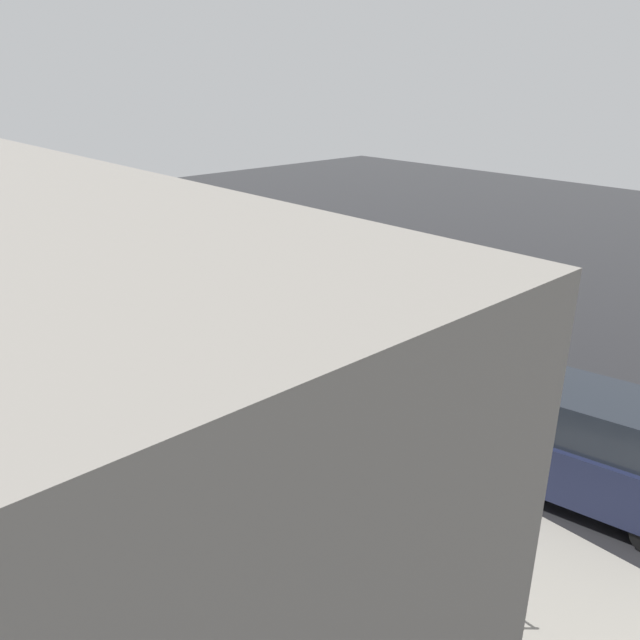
% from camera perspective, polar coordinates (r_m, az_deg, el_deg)
% --- Properties ---
extents(ground_plane, '(60.00, 60.00, 0.00)m').
position_cam_1_polar(ground_plane, '(15.82, 6.37, -3.88)').
color(ground_plane, black).
extents(kerb_strip, '(24.00, 3.20, 0.04)m').
position_cam_1_polar(kerb_strip, '(13.28, -5.91, -9.07)').
color(kerb_strip, gray).
rests_on(kerb_strip, ground).
extents(moving_hatchback, '(3.98, 1.89, 2.06)m').
position_cam_1_polar(moving_hatchback, '(15.85, 5.56, 0.26)').
color(moving_hatchback, blue).
rests_on(moving_hatchback, ground).
extents(parked_sedan, '(4.55, 2.53, 1.98)m').
position_cam_1_polar(parked_sedan, '(11.49, 22.85, -10.48)').
color(parked_sedan, '#191E38').
rests_on(parked_sedan, ground).
extents(fire_hydrant, '(0.42, 0.31, 0.80)m').
position_cam_1_polar(fire_hydrant, '(16.83, -8.00, -0.86)').
color(fire_hydrant, gold).
rests_on(fire_hydrant, ground).
extents(pedestrian, '(0.25, 0.57, 1.22)m').
position_cam_1_polar(pedestrian, '(17.47, -9.96, 0.87)').
color(pedestrian, silver).
rests_on(pedestrian, ground).
extents(metal_railing, '(10.06, 0.04, 1.05)m').
position_cam_1_polar(metal_railing, '(11.55, -6.21, -10.05)').
color(metal_railing, '#B7BABF').
rests_on(metal_railing, ground).
extents(sign_post, '(0.07, 0.44, 2.40)m').
position_cam_1_polar(sign_post, '(15.51, -13.22, 1.45)').
color(sign_post, '#4C4C51').
rests_on(sign_post, ground).
extents(puddle_patch, '(4.06, 4.06, 0.01)m').
position_cam_1_polar(puddle_patch, '(16.61, 5.87, -2.55)').
color(puddle_patch, black).
rests_on(puddle_patch, ground).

